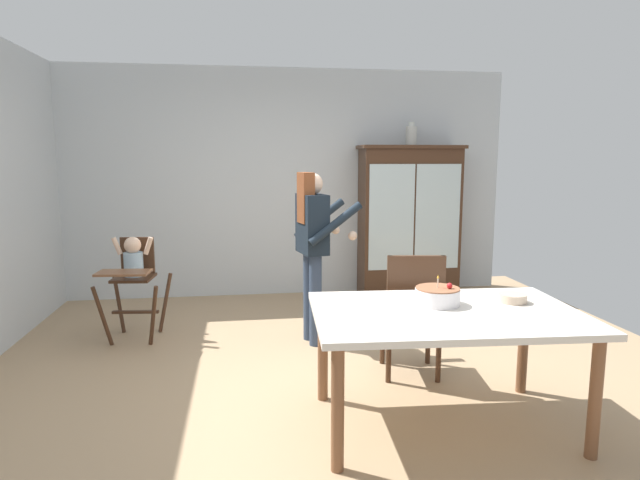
# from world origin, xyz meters

# --- Properties ---
(ground_plane) EXTENTS (6.24, 6.24, 0.00)m
(ground_plane) POSITION_xyz_m (0.00, 0.00, 0.00)
(ground_plane) COLOR tan
(wall_back) EXTENTS (5.32, 0.06, 2.70)m
(wall_back) POSITION_xyz_m (0.00, 2.63, 1.35)
(wall_back) COLOR silver
(wall_back) RESTS_ON ground_plane
(china_cabinet) EXTENTS (1.24, 0.48, 1.80)m
(china_cabinet) POSITION_xyz_m (1.44, 2.37, 0.91)
(china_cabinet) COLOR #422819
(china_cabinet) RESTS_ON ground_plane
(ceramic_vase) EXTENTS (0.13, 0.13, 0.27)m
(ceramic_vase) POSITION_xyz_m (1.45, 2.37, 1.92)
(ceramic_vase) COLOR #B2B7B2
(ceramic_vase) RESTS_ON china_cabinet
(high_chair_with_toddler) EXTENTS (0.63, 0.72, 0.95)m
(high_chair_with_toddler) POSITION_xyz_m (-1.54, 1.13, 0.65)
(high_chair_with_toddler) COLOR #422819
(high_chair_with_toddler) RESTS_ON ground_plane
(adult_person) EXTENTS (0.58, 0.56, 1.53)m
(adult_person) POSITION_xyz_m (0.06, 0.80, 0.97)
(adult_person) COLOR #33425B
(adult_person) RESTS_ON ground_plane
(dining_table) EXTENTS (1.66, 1.13, 0.74)m
(dining_table) POSITION_xyz_m (0.66, -0.84, 0.66)
(dining_table) COLOR silver
(dining_table) RESTS_ON ground_plane
(birthday_cake) EXTENTS (0.28, 0.28, 0.19)m
(birthday_cake) POSITION_xyz_m (0.65, -0.70, 0.79)
(birthday_cake) COLOR white
(birthday_cake) RESTS_ON dining_table
(serving_bowl) EXTENTS (0.18, 0.18, 0.05)m
(serving_bowl) POSITION_xyz_m (1.15, -0.72, 0.77)
(serving_bowl) COLOR #C6AD93
(serving_bowl) RESTS_ON dining_table
(dining_chair_far_side) EXTENTS (0.50, 0.50, 0.96)m
(dining_chair_far_side) POSITION_xyz_m (0.70, -0.10, 0.56)
(dining_chair_far_side) COLOR #422819
(dining_chair_far_side) RESTS_ON ground_plane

